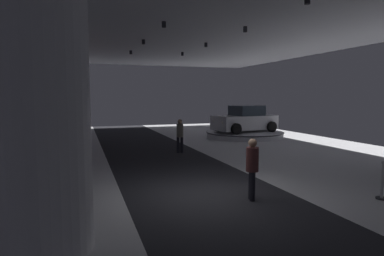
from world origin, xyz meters
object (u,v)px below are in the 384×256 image
(display_platform_far_left, at_px, (32,143))
(display_platform_deep_left, at_px, (22,130))
(column_left, at_px, (40,90))
(display_car_deep_left, at_px, (21,118))
(display_car_far_right, at_px, (245,120))
(display_platform_far_right, at_px, (245,134))
(display_car_mid_left, at_px, (2,143))
(pickup_truck_far_left, at_px, (31,123))
(visitor_walking_near, at_px, (252,165))
(brand_sign_pylon, at_px, (27,124))
(display_platform_mid_left, at_px, (3,168))
(visitor_walking_far, at_px, (180,134))

(display_platform_far_left, height_order, display_platform_deep_left, display_platform_far_left)
(column_left, bearing_deg, display_car_deep_left, 99.62)
(display_platform_deep_left, bearing_deg, display_car_far_right, -30.22)
(display_platform_far_right, bearing_deg, display_car_mid_left, -153.78)
(pickup_truck_far_left, bearing_deg, display_car_deep_left, 101.86)
(display_platform_far_left, height_order, visitor_walking_near, visitor_walking_near)
(brand_sign_pylon, height_order, display_car_mid_left, brand_sign_pylon)
(column_left, relative_size, visitor_walking_near, 3.46)
(column_left, height_order, display_car_far_right, column_left)
(column_left, bearing_deg, visitor_walking_near, 15.26)
(column_left, xyz_separation_m, visitor_walking_near, (4.73, 1.29, -1.84))
(display_platform_mid_left, bearing_deg, pickup_truck_far_left, 88.77)
(display_platform_far_left, bearing_deg, display_car_deep_left, 102.05)
(display_car_far_right, distance_m, display_car_mid_left, 14.22)
(display_platform_deep_left, distance_m, visitor_walking_near, 21.85)
(column_left, xyz_separation_m, display_platform_mid_left, (-1.98, 6.77, -2.59))
(column_left, distance_m, pickup_truck_far_left, 13.16)
(pickup_truck_far_left, xyz_separation_m, display_platform_deep_left, (-1.78, 8.52, -1.11))
(brand_sign_pylon, distance_m, display_platform_far_left, 11.10)
(column_left, height_order, display_car_deep_left, column_left)
(display_car_deep_left, relative_size, visitor_walking_far, 2.86)
(pickup_truck_far_left, distance_m, display_platform_deep_left, 8.77)
(display_platform_mid_left, bearing_deg, brand_sign_pylon, -71.86)
(display_platform_far_left, distance_m, display_platform_mid_left, 6.49)
(brand_sign_pylon, bearing_deg, display_car_mid_left, 108.05)
(display_car_far_right, height_order, visitor_walking_far, display_car_far_right)
(brand_sign_pylon, height_order, display_car_deep_left, brand_sign_pylon)
(pickup_truck_far_left, distance_m, display_car_far_right, 12.62)
(visitor_walking_far, bearing_deg, display_platform_mid_left, -164.64)
(display_car_deep_left, bearing_deg, display_platform_far_right, -30.35)
(pickup_truck_far_left, xyz_separation_m, visitor_walking_near, (6.57, -11.66, -0.38))
(column_left, height_order, display_platform_mid_left, column_left)
(brand_sign_pylon, distance_m, pickup_truck_far_left, 10.66)
(column_left, xyz_separation_m, display_car_far_right, (10.77, 13.07, -1.63))
(display_platform_far_left, bearing_deg, pickup_truck_far_left, -83.00)
(display_platform_mid_left, bearing_deg, visitor_walking_far, 15.36)
(brand_sign_pylon, height_order, pickup_truck_far_left, brand_sign_pylon)
(column_left, distance_m, display_car_deep_left, 21.86)
(column_left, relative_size, display_platform_far_left, 0.97)
(display_platform_far_right, height_order, display_car_mid_left, display_car_mid_left)
(column_left, bearing_deg, display_platform_deep_left, 99.59)
(display_platform_far_left, xyz_separation_m, display_car_deep_left, (-1.76, 8.23, 0.87))
(column_left, height_order, visitor_walking_near, column_left)
(display_car_deep_left, bearing_deg, visitor_walking_near, -67.50)
(display_platform_far_right, xyz_separation_m, display_car_deep_left, (-14.39, 8.42, 0.87))
(display_car_deep_left, distance_m, visitor_walking_near, 21.86)
(display_car_far_right, distance_m, visitor_walking_far, 7.23)
(display_platform_far_right, xyz_separation_m, display_platform_deep_left, (-14.37, 8.39, -0.03))
(display_platform_mid_left, bearing_deg, display_car_mid_left, 94.83)
(display_platform_far_right, height_order, display_car_far_right, display_car_far_right)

